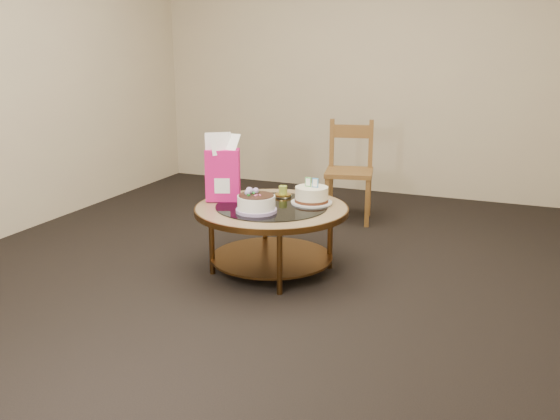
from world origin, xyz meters
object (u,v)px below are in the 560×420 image
at_px(dining_chair, 349,170).
at_px(coffee_table, 272,217).
at_px(gift_bag, 223,168).
at_px(cream_cake, 312,195).
at_px(decorated_cake, 256,204).

bearing_deg(dining_chair, coffee_table, -107.40).
height_order(gift_bag, dining_chair, gift_bag).
bearing_deg(gift_bag, dining_chair, 49.26).
bearing_deg(coffee_table, dining_chair, 84.93).
distance_m(coffee_table, gift_bag, 0.47).
bearing_deg(dining_chair, cream_cake, -97.85).
bearing_deg(cream_cake, gift_bag, -161.50).
relative_size(decorated_cake, gift_bag, 0.58).
bearing_deg(coffee_table, cream_cake, 36.28).
xyz_separation_m(decorated_cake, gift_bag, (-0.33, 0.19, 0.17)).
relative_size(cream_cake, gift_bag, 0.61).
bearing_deg(cream_cake, coffee_table, -139.42).
relative_size(decorated_cake, cream_cake, 0.95).
relative_size(coffee_table, gift_bag, 2.25).
bearing_deg(coffee_table, gift_bag, 177.68).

